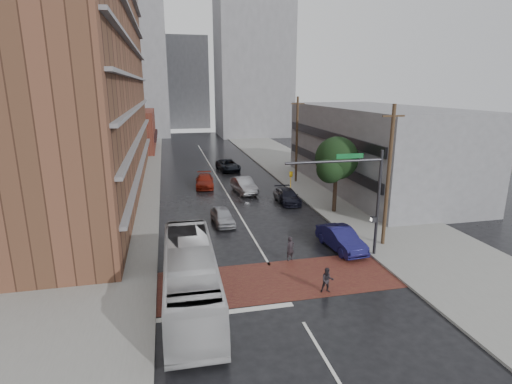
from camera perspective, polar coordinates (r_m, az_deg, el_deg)
name	(u,v)px	position (r m, az deg, el deg)	size (l,w,h in m)	color
ground	(281,284)	(23.80, 3.52, -12.98)	(160.00, 160.00, 0.00)	black
crosswalk	(278,280)	(24.22, 3.19, -12.42)	(14.00, 5.00, 0.02)	brown
sidewalk_west	(119,189)	(46.83, -19.05, 0.41)	(9.00, 90.00, 0.15)	gray
sidewalk_east	(314,179)	(49.69, 8.29, 1.88)	(9.00, 90.00, 0.15)	gray
apartment_block	(78,56)	(44.99, -24.05, 17.33)	(10.00, 44.00, 28.00)	brown
storefront_west	(131,131)	(74.81, -17.40, 8.35)	(8.00, 16.00, 7.00)	brown
building_east	(374,148)	(46.52, 16.50, 6.09)	(11.00, 26.00, 9.00)	gray
distant_tower_west	(126,64)	(98.63, -18.13, 17.00)	(18.00, 16.00, 32.00)	gray
distant_tower_east	(253,55)	(94.58, -0.46, 19.03)	(16.00, 14.00, 36.00)	gray
distant_tower_center	(185,83)	(115.34, -10.04, 15.08)	(12.00, 10.00, 24.00)	gray
street_tree	(337,161)	(35.90, 11.43, 4.34)	(4.20, 4.10, 6.90)	#332319
signal_mast	(359,189)	(26.37, 14.46, 0.40)	(6.50, 0.30, 7.20)	#2D2D33
utility_pole_near	(388,176)	(28.97, 18.39, 2.21)	(1.60, 0.26, 10.00)	#473321
utility_pole_far	(297,139)	(46.97, 5.85, 7.48)	(1.60, 0.26, 10.00)	#473321
transit_bus	(190,276)	(21.44, -9.34, -11.81)	(2.60, 11.11, 3.09)	#B9B9BB
pedestrian_a	(290,249)	(26.45, 4.94, -8.07)	(0.60, 0.39, 1.65)	black
pedestrian_b	(327,280)	(22.90, 10.15, -12.32)	(0.71, 0.55, 1.46)	black
car_travel_a	(223,216)	(33.27, -4.80, -3.44)	(1.62, 4.02, 1.37)	#A4A5AC
car_travel_b	(244,185)	(42.87, -1.71, 0.96)	(1.72, 4.95, 1.63)	#98999F
car_travel_c	(205,181)	(45.68, -7.35, 1.58)	(1.98, 4.88, 1.42)	maroon
suv_travel	(228,165)	(54.48, -4.02, 3.85)	(2.46, 5.33, 1.48)	black
car_parked_near	(341,239)	(28.71, 12.06, -6.55)	(1.66, 4.75, 1.57)	#18164F
car_parked_mid	(288,196)	(39.32, 4.54, -0.59)	(1.84, 4.54, 1.32)	black
car_parked_far	(286,196)	(39.41, 4.30, -0.51)	(1.62, 4.02, 1.37)	#929399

